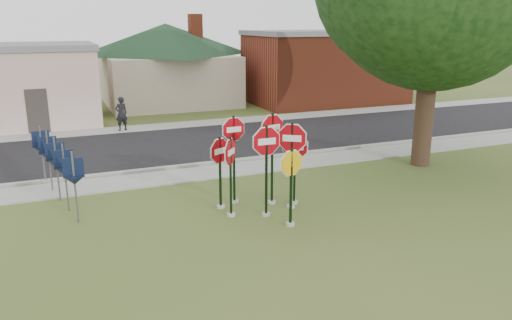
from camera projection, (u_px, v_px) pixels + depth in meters
name	position (u px, v px, depth m)	size (l,w,h in m)	color
ground	(283.00, 228.00, 13.27)	(120.00, 120.00, 0.00)	#3C551F
sidewalk_near	(218.00, 172.00, 18.16)	(60.00, 1.60, 0.06)	gray
road	(186.00, 145.00, 22.17)	(60.00, 7.00, 0.04)	black
sidewalk_far	(165.00, 126.00, 25.99)	(60.00, 1.60, 0.06)	gray
curb	(209.00, 164.00, 19.04)	(60.00, 0.20, 0.14)	gray
stop_sign_center	(266.00, 157.00, 13.65)	(1.13, 0.24, 2.73)	#A6A39B
stop_sign_yellow	(291.00, 178.00, 13.09)	(0.96, 0.24, 2.23)	#A6A39B
stop_sign_left	(231.00, 166.00, 13.70)	(0.70, 0.80, 2.40)	#A6A39B
stop_sign_right	(292.00, 152.00, 14.28)	(0.97, 0.66, 2.69)	#A6A39B
stop_sign_back_right	(272.00, 145.00, 14.59)	(1.06, 0.25, 2.88)	#A6A39B
stop_sign_back_left	(234.00, 148.00, 14.67)	(0.99, 0.24, 2.77)	#A6A39B
stop_sign_far_right	(295.00, 159.00, 14.69)	(0.86, 0.68, 2.31)	#A6A39B
stop_sign_far_left	(220.00, 163.00, 14.35)	(0.91, 0.51, 2.25)	#A6A39B
route_sign_row	(56.00, 162.00, 14.96)	(1.43, 4.63, 2.00)	#59595E
building_house	(166.00, 48.00, 32.62)	(11.60, 11.60, 6.20)	beige
building_brick	(326.00, 66.00, 33.53)	(10.20, 6.20, 4.75)	maroon
bg_tree_right	(384.00, 18.00, 43.05)	(5.60, 5.60, 8.40)	black
pedestrian	(121.00, 114.00, 24.70)	(0.61, 0.40, 1.68)	black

